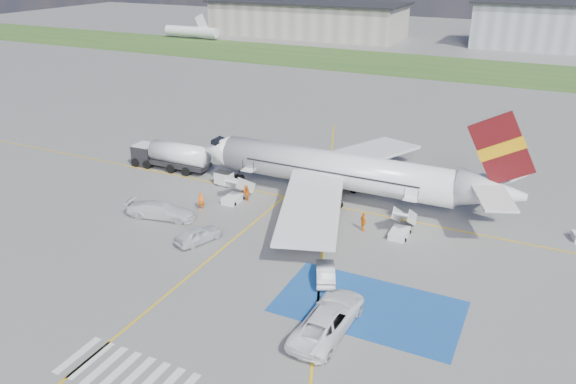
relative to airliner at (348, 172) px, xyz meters
name	(u,v)px	position (x,y,z in m)	size (l,w,h in m)	color
ground	(276,255)	(-1.51, -14.00, -3.39)	(400.00, 400.00, 0.00)	#60605E
grass_strip	(463,69)	(-1.51, 81.00, -3.39)	(400.00, 30.00, 0.01)	#2D4C1E
taxiway_line_main	(327,205)	(-1.51, -2.00, -3.39)	(120.00, 0.20, 0.01)	gold
taxiway_line_cross	(163,298)	(-6.51, -24.00, -3.39)	(0.20, 60.00, 0.01)	gold
taxiway_line_diag	(327,205)	(-1.51, -2.00, -3.39)	(0.20, 60.00, 0.01)	gold
staging_box	(369,306)	(8.49, -18.00, -3.39)	(14.00, 8.00, 0.01)	navy
crosswalk	(126,374)	(-3.31, -32.00, -3.39)	(9.00, 4.00, 0.01)	silver
terminal_west	(307,19)	(-56.51, 116.00, 1.61)	(60.00, 22.00, 10.00)	gray
terminal_centre	(567,27)	(18.49, 121.00, 2.61)	(48.00, 18.00, 12.00)	gray
airliner	(348,172)	(0.00, 0.00, 0.00)	(36.81, 32.95, 11.92)	silver
airstairs_fwd	(235,195)	(-11.01, -5.30, -2.77)	(1.90, 5.20, 3.60)	silver
airstairs_aft	(401,229)	(7.49, -5.30, -2.77)	(1.90, 5.20, 3.60)	silver
fuel_tanker	(171,158)	(-23.05, -0.42, -1.91)	(10.39, 3.11, 3.52)	black
gpu_cart	(224,179)	(-14.40, -2.05, -2.64)	(2.09, 1.44, 1.66)	silver
car_silver_a	(199,234)	(-9.18, -14.96, -2.60)	(1.88, 4.68, 1.59)	silver
car_silver_b	(325,272)	(4.02, -15.91, -2.68)	(1.51, 4.33, 1.43)	#ADB0B5
van_white_a	(328,315)	(6.74, -21.99, -2.16)	(3.03, 6.57, 2.47)	white
van_white_b	(161,208)	(-15.53, -12.29, -2.31)	(2.24, 5.52, 2.16)	silver
crew_fwd	(201,201)	(-12.96, -8.86, -2.43)	(0.70, 0.46, 1.93)	#FF630D
crew_nose	(246,193)	(-9.79, -4.90, -2.49)	(0.88, 0.69, 1.81)	orange
crew_aft	(363,222)	(3.94, -6.02, -2.44)	(1.12, 0.47, 1.91)	orange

